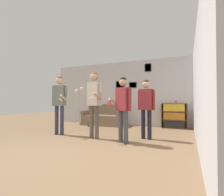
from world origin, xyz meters
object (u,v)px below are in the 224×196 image
at_px(drinking_cup, 176,102).
at_px(bottle_on_floor, 88,124).
at_px(couch, 103,118).
at_px(bookshelf, 174,116).
at_px(person_spectator_near_bookshelf, 146,103).
at_px(floor_lamp, 79,96).
at_px(person_player_foreground_left, 59,98).
at_px(person_player_foreground_center, 94,97).
at_px(person_watcher_holding_cup, 123,103).

bearing_deg(drinking_cup, bottle_on_floor, -163.74).
distance_m(couch, bookshelf, 2.84).
bearing_deg(bookshelf, person_spectator_near_bookshelf, -103.90).
height_order(couch, floor_lamp, floor_lamp).
height_order(person_player_foreground_left, drinking_cup, person_player_foreground_left).
xyz_separation_m(couch, person_player_foreground_center, (0.98, -2.53, 0.84)).
distance_m(person_spectator_near_bookshelf, bottle_on_floor, 3.01).
bearing_deg(bottle_on_floor, person_player_foreground_left, -88.95).
distance_m(floor_lamp, person_spectator_near_bookshelf, 3.87).
relative_size(bookshelf, person_watcher_holding_cup, 0.58).
xyz_separation_m(person_player_foreground_left, drinking_cup, (3.15, 2.66, -0.12)).
bearing_deg(drinking_cup, person_watcher_holding_cup, -109.61).
height_order(person_player_foreground_left, person_player_foreground_center, person_player_foreground_center).
bearing_deg(bookshelf, person_player_foreground_center, -124.09).
distance_m(person_player_foreground_center, person_watcher_holding_cup, 0.91).
height_order(person_spectator_near_bookshelf, bottle_on_floor, person_spectator_near_bookshelf).
height_order(bookshelf, bottle_on_floor, bookshelf).
xyz_separation_m(person_spectator_near_bookshelf, bottle_on_floor, (-2.58, 1.29, -0.86)).
xyz_separation_m(person_spectator_near_bookshelf, drinking_cup, (0.61, 2.22, 0.02)).
bearing_deg(person_player_foreground_left, person_player_foreground_center, -3.38).
bearing_deg(drinking_cup, person_spectator_near_bookshelf, -105.30).
bearing_deg(person_watcher_holding_cup, couch, 124.86).
distance_m(bookshelf, floor_lamp, 4.03).
bearing_deg(person_player_foreground_center, person_spectator_near_bookshelf, 21.63).
bearing_deg(bottle_on_floor, bookshelf, 16.54).
distance_m(floor_lamp, person_watcher_holding_cup, 3.90).
bearing_deg(person_player_foreground_center, floor_lamp, 131.37).
distance_m(floor_lamp, drinking_cup, 4.02).
bearing_deg(person_player_foreground_left, bottle_on_floor, 91.05).
relative_size(couch, bookshelf, 1.91).
bearing_deg(person_player_foreground_left, floor_lamp, 110.15).
relative_size(couch, person_spectator_near_bookshelf, 1.12).
relative_size(person_player_foreground_center, drinking_cup, 17.98).
height_order(couch, person_watcher_holding_cup, person_watcher_holding_cup).
bearing_deg(drinking_cup, person_player_foreground_left, -139.87).
distance_m(bookshelf, person_player_foreground_left, 4.13).
bearing_deg(bottle_on_floor, couch, 67.97).
distance_m(floor_lamp, bottle_on_floor, 1.51).
bearing_deg(bookshelf, bottle_on_floor, -163.46).
distance_m(person_watcher_holding_cup, drinking_cup, 3.05).
bearing_deg(bottle_on_floor, drinking_cup, 16.26).
xyz_separation_m(floor_lamp, person_spectator_near_bookshelf, (3.39, -1.86, -0.28)).
distance_m(floor_lamp, person_player_foreground_center, 3.16).
bearing_deg(person_spectator_near_bookshelf, drinking_cup, 74.70).
distance_m(person_watcher_holding_cup, person_spectator_near_bookshelf, 0.78).
bearing_deg(floor_lamp, person_watcher_holding_cup, -40.26).
height_order(person_watcher_holding_cup, bottle_on_floor, person_watcher_holding_cup).
xyz_separation_m(person_player_foreground_left, person_watcher_holding_cup, (2.13, -0.22, -0.13)).
relative_size(couch, person_player_foreground_center, 0.98).
height_order(floor_lamp, person_player_foreground_center, person_player_foreground_center).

